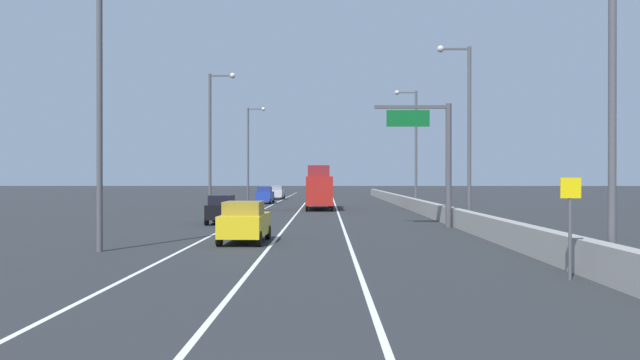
% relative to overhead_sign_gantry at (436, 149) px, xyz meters
% --- Properties ---
extents(ground_plane, '(320.00, 320.00, 0.00)m').
position_rel_overhead_sign_gantry_xyz_m(ground_plane, '(-7.16, 32.64, -4.73)').
color(ground_plane, '#26282B').
extents(lane_stripe_left, '(0.16, 130.00, 0.00)m').
position_rel_overhead_sign_gantry_xyz_m(lane_stripe_left, '(-12.66, 23.64, -4.73)').
color(lane_stripe_left, silver).
rests_on(lane_stripe_left, ground_plane).
extents(lane_stripe_center, '(0.16, 130.00, 0.00)m').
position_rel_overhead_sign_gantry_xyz_m(lane_stripe_center, '(-9.16, 23.64, -4.73)').
color(lane_stripe_center, silver).
rests_on(lane_stripe_center, ground_plane).
extents(lane_stripe_right, '(0.16, 130.00, 0.00)m').
position_rel_overhead_sign_gantry_xyz_m(lane_stripe_right, '(-5.66, 23.64, -4.73)').
color(lane_stripe_right, silver).
rests_on(lane_stripe_right, ground_plane).
extents(jersey_barrier_right, '(0.60, 120.00, 1.10)m').
position_rel_overhead_sign_gantry_xyz_m(jersey_barrier_right, '(1.34, 8.64, -4.18)').
color(jersey_barrier_right, gray).
rests_on(jersey_barrier_right, ground_plane).
extents(overhead_sign_gantry, '(4.68, 0.36, 7.50)m').
position_rel_overhead_sign_gantry_xyz_m(overhead_sign_gantry, '(0.00, 0.00, 0.00)').
color(overhead_sign_gantry, '#47474C').
rests_on(overhead_sign_gantry, ground_plane).
extents(speed_advisory_sign, '(0.60, 0.11, 3.00)m').
position_rel_overhead_sign_gantry_xyz_m(speed_advisory_sign, '(0.44, -19.36, -2.96)').
color(speed_advisory_sign, '#4C4C51').
rests_on(speed_advisory_sign, ground_plane).
extents(lamp_post_right_near, '(2.14, 0.44, 11.28)m').
position_rel_overhead_sign_gantry_xyz_m(lamp_post_right_near, '(1.81, -18.53, 1.68)').
color(lamp_post_right_near, '#4C4C51').
rests_on(lamp_post_right_near, ground_plane).
extents(lamp_post_right_second, '(2.14, 0.44, 11.28)m').
position_rel_overhead_sign_gantry_xyz_m(lamp_post_right_second, '(2.04, 1.19, 1.68)').
color(lamp_post_right_second, '#4C4C51').
rests_on(lamp_post_right_second, ground_plane).
extents(lamp_post_right_third, '(2.14, 0.44, 11.28)m').
position_rel_overhead_sign_gantry_xyz_m(lamp_post_right_third, '(1.59, 20.91, 1.68)').
color(lamp_post_right_third, '#4C4C51').
rests_on(lamp_post_right_third, ground_plane).
extents(lamp_post_left_near, '(2.14, 0.44, 11.28)m').
position_rel_overhead_sign_gantry_xyz_m(lamp_post_left_near, '(-15.66, -12.53, 1.68)').
color(lamp_post_left_near, '#4C4C51').
rests_on(lamp_post_left_near, ground_plane).
extents(lamp_post_left_mid, '(2.14, 0.44, 11.28)m').
position_rel_overhead_sign_gantry_xyz_m(lamp_post_left_mid, '(-15.62, 11.13, 1.68)').
color(lamp_post_left_mid, '#4C4C51').
rests_on(lamp_post_left_mid, ground_plane).
extents(lamp_post_left_far, '(2.14, 0.44, 11.28)m').
position_rel_overhead_sign_gantry_xyz_m(lamp_post_left_far, '(-15.58, 34.79, 1.68)').
color(lamp_post_left_far, '#4C4C51').
rests_on(lamp_post_left_far, ground_plane).
extents(car_yellow_0, '(2.06, 4.21, 1.92)m').
position_rel_overhead_sign_gantry_xyz_m(car_yellow_0, '(-10.45, -9.10, -3.77)').
color(car_yellow_0, gold).
rests_on(car_yellow_0, ground_plane).
extents(car_blue_1, '(1.88, 4.37, 1.97)m').
position_rel_overhead_sign_gantry_xyz_m(car_blue_1, '(-13.79, 34.29, -3.75)').
color(car_blue_1, '#1E389E').
rests_on(car_blue_1, ground_plane).
extents(car_silver_2, '(1.93, 4.79, 1.90)m').
position_rel_overhead_sign_gantry_xyz_m(car_silver_2, '(-13.55, 49.08, -3.78)').
color(car_silver_2, '#B7B7BC').
rests_on(car_silver_2, ground_plane).
extents(car_black_3, '(1.90, 4.18, 1.88)m').
position_rel_overhead_sign_gantry_xyz_m(car_black_3, '(-13.49, 2.87, -3.79)').
color(car_black_3, black).
rests_on(car_black_3, ground_plane).
extents(box_truck, '(2.66, 9.13, 4.23)m').
position_rel_overhead_sign_gantry_xyz_m(box_truck, '(-7.37, 21.48, -2.79)').
color(box_truck, '#A51E19').
rests_on(box_truck, ground_plane).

